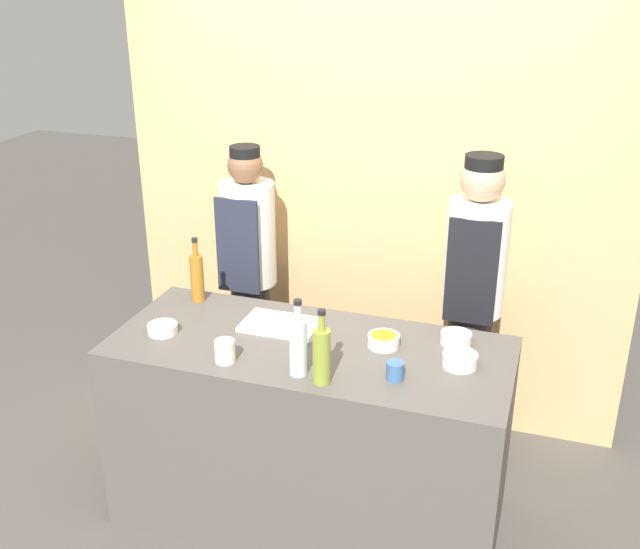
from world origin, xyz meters
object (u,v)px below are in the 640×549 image
Objects in this scene: bottle_amber at (197,276)px; chef_right at (472,298)px; sauce_bowl_orange at (384,340)px; bottle_oil at (322,354)px; sauce_bowl_white at (162,328)px; cup_cream at (225,351)px; chef_left at (249,274)px; bottle_clear at (298,346)px; sauce_bowl_yellow at (456,338)px; cutting_board at (280,325)px; cup_blue at (395,371)px; sauce_bowl_green at (460,359)px.

chef_right is (1.30, 0.49, -0.14)m from bottle_amber.
bottle_oil is at bearing -113.81° from sauce_bowl_orange.
sauce_bowl_orange is at bearing 11.11° from sauce_bowl_white.
sauce_bowl_white is 0.08× the size of chef_right.
cup_cream is 1.06m from chef_left.
bottle_clear is at bearing -119.95° from chef_right.
bottle_amber is 1.40m from chef_right.
sauce_bowl_white is at bearing 167.76° from bottle_oil.
sauce_bowl_yellow is at bearing 22.72° from sauce_bowl_orange.
cup_cream is (-0.61, -0.34, 0.02)m from sauce_bowl_orange.
chef_right is at bearing 37.98° from cutting_board.
cup_blue is 0.78× the size of cup_cream.
bottle_amber is 3.40× the size of cup_cream.
sauce_bowl_orange is 0.09× the size of chef_right.
sauce_bowl_yellow is 1.41× the size of cup_cream.
sauce_bowl_orange is 1.02m from bottle_amber.
sauce_bowl_yellow is 0.41× the size of bottle_amber.
sauce_bowl_orange reaches higher than sauce_bowl_white.
chef_left reaches higher than sauce_bowl_white.
sauce_bowl_orange is at bearing -114.55° from chef_right.
sauce_bowl_orange is 0.09× the size of chef_left.
cup_cream is at bearing -163.93° from sauce_bowl_green.
sauce_bowl_green is 0.30m from cup_blue.
bottle_amber is at bearing 170.06° from sauce_bowl_orange.
sauce_bowl_green is at bearing -76.51° from sauce_bowl_yellow.
bottle_oil is at bearing -114.28° from chef_right.
bottle_amber is at bearing 164.05° from cutting_board.
bottle_oil reaches higher than cup_blue.
sauce_bowl_green is 0.09× the size of chef_right.
sauce_bowl_yellow is 0.41× the size of bottle_clear.
chef_left is (-0.66, 1.00, -0.18)m from bottle_clear.
bottle_amber is 4.35× the size of cup_blue.
cutting_board is (0.49, 0.23, -0.01)m from sauce_bowl_white.
sauce_bowl_white is 1.40× the size of cup_cream.
cutting_board is 1.09× the size of bottle_oil.
sauce_bowl_yellow is 0.43m from cup_blue.
sauce_bowl_yellow is 0.81m from cutting_board.
cup_blue is (0.28, 0.12, -0.09)m from bottle_oil.
cutting_board is 4.60× the size of cup_blue.
sauce_bowl_orange is 0.42× the size of bottle_clear.
cutting_board is at bearing -142.02° from chef_right.
sauce_bowl_white is at bearing -174.65° from sauce_bowl_green.
bottle_oil is at bearing -53.45° from chef_left.
bottle_oil is 4.24× the size of cup_blue.
cup_cream reaches higher than sauce_bowl_white.
cup_cream reaches higher than sauce_bowl_green.
chef_right is (0.58, 1.00, -0.14)m from bottle_clear.
sauce_bowl_white is 0.09× the size of chef_left.
cup_blue is (0.39, 0.09, -0.09)m from bottle_clear.
bottle_oil is 3.32× the size of cup_cream.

